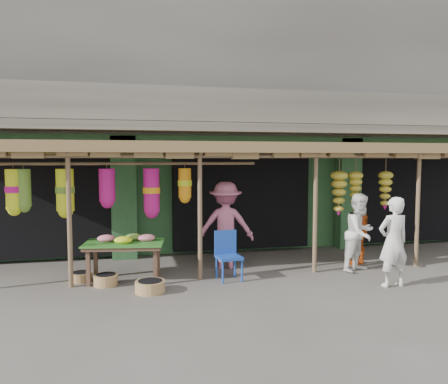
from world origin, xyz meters
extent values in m
plane|color=#514C47|center=(0.00, 0.00, 0.00)|extent=(80.00, 80.00, 0.00)
cube|color=gray|center=(0.00, 5.00, 5.00)|extent=(16.00, 6.00, 4.00)
cube|color=#2D6033|center=(0.00, 5.15, 1.50)|extent=(16.00, 5.70, 3.00)
cube|color=gray|center=(0.00, 1.65, 3.20)|extent=(16.00, 0.90, 0.22)
cube|color=gray|center=(0.00, 1.25, 3.70)|extent=(16.00, 0.10, 0.80)
cube|color=#2D6033|center=(0.00, 2.05, 2.85)|extent=(16.00, 0.35, 0.35)
cube|color=yellow|center=(-5.00, 1.97, 2.75)|extent=(1.70, 0.06, 0.55)
cube|color=#B21414|center=(-5.00, 1.93, 2.75)|extent=(1.30, 0.02, 0.30)
cube|color=black|center=(-5.00, 3.00, 1.35)|extent=(3.60, 2.00, 2.50)
cube|color=black|center=(0.00, 3.00, 1.35)|extent=(3.60, 2.00, 2.50)
cube|color=black|center=(5.00, 3.00, 1.35)|extent=(3.60, 2.00, 2.50)
cube|color=#2D6033|center=(-3.00, 2.05, 1.50)|extent=(0.60, 0.35, 3.00)
cube|color=#2D6033|center=(3.00, 2.05, 1.50)|extent=(0.60, 0.35, 3.00)
cylinder|color=brown|center=(-4.00, -0.20, 1.30)|extent=(0.09, 0.09, 2.60)
cylinder|color=brown|center=(-1.50, -0.20, 1.30)|extent=(0.09, 0.09, 2.60)
cylinder|color=brown|center=(1.00, -0.20, 1.30)|extent=(0.09, 0.09, 2.60)
cylinder|color=brown|center=(3.50, -0.20, 1.30)|extent=(0.09, 0.09, 2.60)
cylinder|color=brown|center=(-0.25, -0.20, 2.50)|extent=(12.90, 0.08, 0.08)
cylinder|color=brown|center=(-3.00, 0.20, 2.35)|extent=(5.50, 0.06, 0.06)
cube|color=brown|center=(0.00, 0.90, 2.68)|extent=(14.00, 2.70, 0.22)
cube|color=#513829|center=(-3.68, -0.23, 0.34)|extent=(0.08, 0.08, 0.68)
cube|color=#513829|center=(-2.42, -0.42, 0.34)|extent=(0.08, 0.08, 0.68)
cube|color=#513829|center=(-3.58, 0.40, 0.34)|extent=(0.08, 0.08, 0.68)
cube|color=#513829|center=(-2.32, 0.21, 0.34)|extent=(0.08, 0.08, 0.68)
cube|color=#513829|center=(-3.00, -0.01, 0.72)|extent=(1.60, 1.06, 0.06)
cube|color=#26661E|center=(-3.00, -0.01, 0.78)|extent=(1.66, 1.12, 0.03)
ellipsoid|color=pink|center=(-3.35, 0.15, 0.85)|extent=(0.36, 0.30, 0.15)
ellipsoid|color=yellow|center=(-3.02, -0.12, 0.85)|extent=(0.36, 0.30, 0.15)
ellipsoid|color=pink|center=(-2.56, 0.05, 0.85)|extent=(0.36, 0.30, 0.15)
ellipsoid|color=olive|center=(-2.81, 0.17, 0.85)|extent=(0.36, 0.30, 0.15)
cylinder|color=#1B47AF|center=(-1.12, -0.62, 0.22)|extent=(0.04, 0.04, 0.44)
cylinder|color=#1B47AF|center=(-0.73, -0.58, 0.22)|extent=(0.04, 0.04, 0.44)
cylinder|color=#1B47AF|center=(-1.17, -0.22, 0.22)|extent=(0.04, 0.04, 0.44)
cylinder|color=#1B47AF|center=(-0.77, -0.18, 0.22)|extent=(0.04, 0.04, 0.44)
cube|color=#1B47AF|center=(-0.95, -0.40, 0.47)|extent=(0.51, 0.51, 0.06)
cube|color=#1B47AF|center=(-0.97, -0.18, 0.73)|extent=(0.47, 0.09, 0.50)
cylinder|color=#976844|center=(-3.85, 0.18, 0.09)|extent=(0.54, 0.54, 0.18)
cylinder|color=#9E7247|center=(-2.54, -0.86, 0.11)|extent=(0.70, 0.70, 0.21)
cylinder|color=#926444|center=(-3.36, -0.23, 0.11)|extent=(0.60, 0.60, 0.21)
imported|color=silver|center=(2.02, -1.50, 0.86)|extent=(0.66, 0.45, 1.73)
imported|color=white|center=(2.00, -0.33, 0.85)|extent=(1.03, 0.95, 1.70)
imported|color=#C64F12|center=(2.29, 0.23, 0.81)|extent=(0.99, 0.89, 1.61)
imported|color=#BE6585|center=(-0.79, 0.58, 0.97)|extent=(1.37, 0.95, 1.94)
camera|label=1|loc=(-2.95, -8.82, 2.45)|focal=35.00mm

